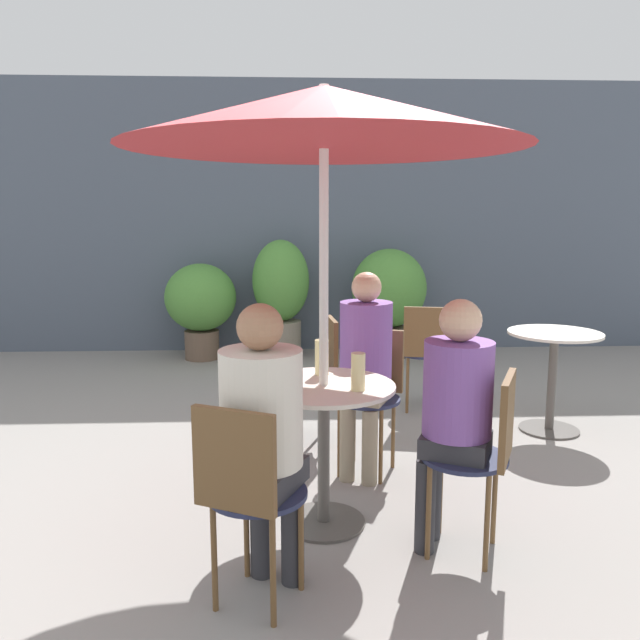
# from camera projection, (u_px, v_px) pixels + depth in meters

# --- Properties ---
(ground_plane) EXTENTS (20.00, 20.00, 0.00)m
(ground_plane) POSITION_uv_depth(u_px,v_px,m) (283.00, 521.00, 3.16)
(ground_plane) COLOR gray
(storefront_wall) EXTENTS (10.00, 0.06, 3.00)m
(storefront_wall) POSITION_uv_depth(u_px,v_px,m) (286.00, 218.00, 6.99)
(storefront_wall) COLOR #4C5666
(storefront_wall) RESTS_ON ground_plane
(cafe_table_near) EXTENTS (0.70, 0.70, 0.72)m
(cafe_table_near) POSITION_uv_depth(u_px,v_px,m) (324.00, 423.00, 3.06)
(cafe_table_near) COLOR #514C47
(cafe_table_near) RESTS_ON ground_plane
(cafe_table_far) EXTENTS (0.65, 0.65, 0.72)m
(cafe_table_far) POSITION_uv_depth(u_px,v_px,m) (553.00, 361.00, 4.42)
(cafe_table_far) COLOR #514C47
(cafe_table_far) RESTS_ON ground_plane
(bistro_chair_0) EXTENTS (0.43, 0.44, 0.85)m
(bistro_chair_0) POSITION_uv_depth(u_px,v_px,m) (247.00, 486.00, 2.36)
(bistro_chair_0) COLOR #232847
(bistro_chair_0) RESTS_ON ground_plane
(bistro_chair_1) EXTENTS (0.44, 0.43, 0.85)m
(bistro_chair_1) POSITION_uv_depth(u_px,v_px,m) (484.00, 446.00, 2.77)
(bistro_chair_1) COLOR #232847
(bistro_chair_1) RESTS_ON ground_plane
(bistro_chair_2) EXTENTS (0.43, 0.44, 0.85)m
(bistro_chair_2) POSITION_uv_depth(u_px,v_px,m) (372.00, 385.00, 3.76)
(bistro_chair_2) COLOR #232847
(bistro_chair_2) RESTS_ON ground_plane
(bistro_chair_3) EXTENTS (0.40, 0.39, 0.85)m
(bistro_chair_3) POSITION_uv_depth(u_px,v_px,m) (319.00, 367.00, 4.21)
(bistro_chair_3) COLOR #232847
(bistro_chair_3) RESTS_ON ground_plane
(bistro_chair_4) EXTENTS (0.40, 0.41, 0.85)m
(bistro_chair_4) POSITION_uv_depth(u_px,v_px,m) (425.00, 347.00, 4.83)
(bistro_chair_4) COLOR #232847
(bistro_chair_4) RESTS_ON ground_plane
(seated_person_0) EXTENTS (0.38, 0.40, 1.21)m
(seated_person_0) POSITION_uv_depth(u_px,v_px,m) (263.00, 425.00, 2.45)
(seated_person_0) COLOR #2D2D33
(seated_person_0) RESTS_ON ground_plane
(seated_person_1) EXTENTS (0.38, 0.36, 1.18)m
(seated_person_1) POSITION_uv_depth(u_px,v_px,m) (454.00, 402.00, 2.79)
(seated_person_1) COLOR #2D2D33
(seated_person_1) RESTS_ON ground_plane
(seated_person_2) EXTENTS (0.36, 0.37, 1.22)m
(seated_person_2) POSITION_uv_depth(u_px,v_px,m) (365.00, 356.00, 3.60)
(seated_person_2) COLOR gray
(seated_person_2) RESTS_ON ground_plane
(beer_glass_0) EXTENTS (0.07, 0.07, 0.18)m
(beer_glass_0) POSITION_uv_depth(u_px,v_px,m) (358.00, 372.00, 2.91)
(beer_glass_0) COLOR beige
(beer_glass_0) RESTS_ON cafe_table_near
(beer_glass_1) EXTENTS (0.07, 0.07, 0.18)m
(beer_glass_1) POSITION_uv_depth(u_px,v_px,m) (322.00, 357.00, 3.20)
(beer_glass_1) COLOR beige
(beer_glass_1) RESTS_ON cafe_table_near
(beer_glass_2) EXTENTS (0.06, 0.06, 0.20)m
(beer_glass_2) POSITION_uv_depth(u_px,v_px,m) (288.00, 369.00, 2.92)
(beer_glass_2) COLOR #DBC65B
(beer_glass_2) RESTS_ON cafe_table_near
(potted_plant_0) EXTENTS (0.76, 0.76, 1.03)m
(potted_plant_0) POSITION_uv_depth(u_px,v_px,m) (201.00, 302.00, 6.64)
(potted_plant_0) COLOR brown
(potted_plant_0) RESTS_ON ground_plane
(potted_plant_1) EXTENTS (0.61, 0.61, 1.28)m
(potted_plant_1) POSITION_uv_depth(u_px,v_px,m) (281.00, 292.00, 6.70)
(potted_plant_1) COLOR slate
(potted_plant_1) RESTS_ON ground_plane
(potted_plant_2) EXTENTS (0.80, 0.80, 1.18)m
(potted_plant_2) POSITION_uv_depth(u_px,v_px,m) (389.00, 293.00, 6.70)
(potted_plant_2) COLOR brown
(potted_plant_2) RESTS_ON ground_plane
(umbrella) EXTENTS (1.86, 1.86, 2.11)m
(umbrella) POSITION_uv_depth(u_px,v_px,m) (324.00, 118.00, 2.82)
(umbrella) COLOR silver
(umbrella) RESTS_ON ground_plane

